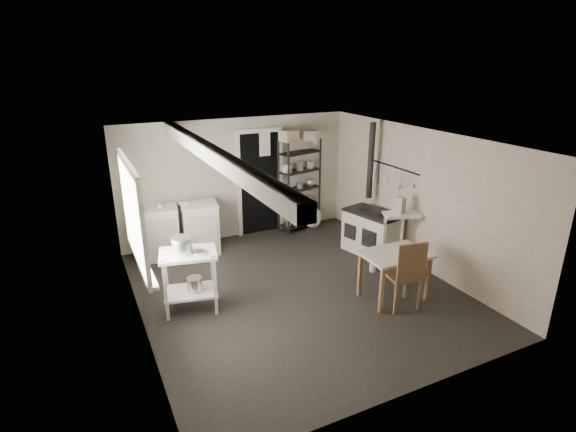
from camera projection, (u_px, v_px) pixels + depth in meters
name	position (u px, v px, depth m)	size (l,w,h in m)	color
floor	(297.00, 290.00, 6.84)	(5.00, 5.00, 0.00)	black
ceiling	(298.00, 139.00, 6.07)	(5.00, 5.00, 0.00)	white
wall_back	(238.00, 179.00, 8.57)	(4.50, 0.02, 2.30)	#B9B39E
wall_front	(415.00, 298.00, 4.34)	(4.50, 0.02, 2.30)	#B9B39E
wall_left	(135.00, 246.00, 5.52)	(0.02, 5.00, 2.30)	#B9B39E
wall_right	(419.00, 199.00, 7.38)	(0.02, 5.00, 2.30)	#B9B39E
window	(132.00, 214.00, 5.59)	(0.12, 1.76, 1.28)	silver
doorway	(260.00, 184.00, 8.78)	(0.96, 0.10, 2.08)	silver
ceiling_beam	(212.00, 155.00, 5.60)	(0.18, 5.00, 0.18)	silver
wallpaper_panel	(418.00, 199.00, 7.38)	(0.01, 5.00, 2.30)	beige
utensil_rail	(394.00, 168.00, 7.73)	(0.06, 1.20, 0.44)	silver
prep_table	(190.00, 283.00, 6.19)	(0.76, 0.54, 0.87)	silver
stockpot	(182.00, 248.00, 6.00)	(0.28, 0.28, 0.30)	silver
saucepan	(200.00, 254.00, 6.02)	(0.18, 0.18, 0.10)	silver
bucket	(195.00, 285.00, 6.19)	(0.20, 0.20, 0.22)	silver
base_cabinets	(181.00, 230.00, 7.95)	(1.38, 0.59, 0.91)	beige
mixing_bowl	(184.00, 203.00, 7.78)	(0.26, 0.26, 0.06)	silver
counter_cup	(159.00, 206.00, 7.61)	(0.12, 0.12, 0.09)	silver
shelf_rack	(299.00, 184.00, 8.96)	(0.87, 0.34, 1.84)	black
shelf_jar	(284.00, 165.00, 8.68)	(0.08, 0.08, 0.18)	silver
storage_box_a	(289.00, 132.00, 8.47)	(0.31, 0.27, 0.21)	beige
storage_box_b	(309.00, 131.00, 8.65)	(0.27, 0.25, 0.17)	beige
stove	(372.00, 230.00, 7.98)	(0.55, 0.99, 0.78)	beige
stovepipe	(371.00, 161.00, 8.04)	(0.10, 0.10, 1.29)	black
side_ledge	(400.00, 242.00, 7.51)	(0.61, 0.33, 0.93)	silver
oats_box	(399.00, 209.00, 7.33)	(0.11, 0.18, 0.27)	beige
work_table	(394.00, 274.00, 6.50)	(0.94, 0.66, 0.72)	beige
table_cup	(413.00, 246.00, 6.40)	(0.11, 0.11, 0.10)	silver
chair	(402.00, 275.00, 6.24)	(0.43, 0.45, 1.04)	brown
flour_sack	(313.00, 217.00, 9.23)	(0.38, 0.32, 0.45)	silver
floor_crock	(373.00, 267.00, 7.41)	(0.11, 0.11, 0.14)	silver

